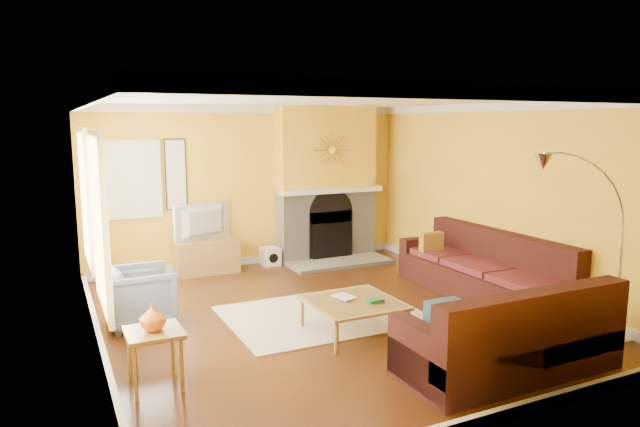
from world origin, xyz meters
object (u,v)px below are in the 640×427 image
sectional_sofa (445,284)px  armchair (141,296)px  side_table (155,359)px  arc_lamp (585,254)px  media_console (207,256)px  coffee_table (353,317)px

sectional_sofa → armchair: sectional_sofa is taller
sectional_sofa → armchair: bearing=157.5°
armchair → side_table: armchair is taller
arc_lamp → armchair: bearing=145.3°
sectional_sofa → media_console: sectional_sofa is taller
side_table → arc_lamp: arc_lamp is taller
coffee_table → side_table: size_ratio=1.82×
sectional_sofa → side_table: sectional_sofa is taller
coffee_table → media_console: (-0.83, 3.39, 0.08)m
coffee_table → media_console: bearing=103.8°
sectional_sofa → side_table: size_ratio=7.07×
coffee_table → sectional_sofa: bearing=-2.1°
armchair → side_table: 1.79m
sectional_sofa → coffee_table: 1.30m
side_table → arc_lamp: size_ratio=0.26×
sectional_sofa → media_console: size_ratio=3.89×
coffee_table → media_console: size_ratio=1.00×
sectional_sofa → arc_lamp: (0.68, -1.42, 0.61)m
armchair → arc_lamp: 5.06m
media_console → arc_lamp: 5.66m
media_console → armchair: armchair is taller
coffee_table → armchair: size_ratio=1.29×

